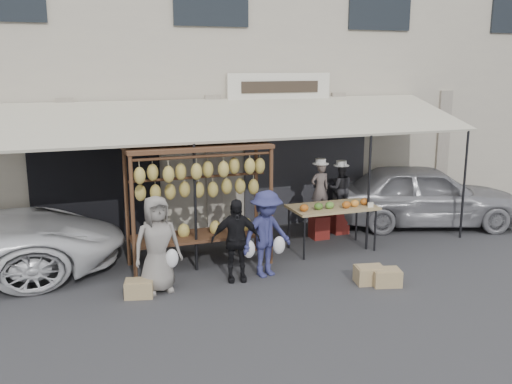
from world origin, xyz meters
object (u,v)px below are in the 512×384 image
Objects in this scene: customer_left at (157,244)px; crate_near_a at (370,275)px; sedan at (424,195)px; produce_table at (333,208)px; crate_far at (139,288)px; crate_near_b at (386,277)px; vendor_left at (320,189)px; banana_rack at (199,182)px; customer_mid at (236,240)px; vendor_right at (341,189)px; customer_right at (266,234)px.

customer_left is 3.60m from crate_near_a.
produce_table is at bearing 126.80° from sedan.
crate_far is at bearing -165.44° from produce_table.
vendor_left is at bearing 87.74° from crate_near_b.
banana_rack is 5.85× the size of crate_far.
customer_left reaches higher than customer_mid.
crate_near_b is 1.04× the size of crate_far.
vendor_right is (0.70, 1.01, 0.13)m from produce_table.
vendor_right is 4.75m from customer_left.
crate_near_a is at bearing 150.47° from sedan.
crate_near_a is 0.11× the size of sedan.
vendor_left is 2.78m from crate_near_a.
vendor_left is at bearing 24.38° from crate_far.
produce_table is at bearing 74.41° from vendor_right.
sedan is at bearing 45.77° from crate_near_b.
sedan is (2.82, 2.89, 0.58)m from crate_near_b.
customer_right reaches higher than crate_near_a.
banana_rack is 1.32m from customer_mid.
vendor_right is 3.06m from crate_near_a.
customer_left is at bearing 42.90° from vendor_right.
banana_rack is 1.63× the size of customer_left.
crate_near_a is (-0.91, -2.79, -0.86)m from vendor_right.
crate_far is at bearing 168.34° from customer_right.
vendor_right is at bearing -163.83° from vendor_left.
vendor_left is 0.80× the size of customer_mid.
crate_near_b is at bearing -36.98° from banana_rack.
vendor_right is at bearing 23.58° from crate_far.
vendor_left is at bearing 45.62° from customer_mid.
customer_mid reaches higher than crate_near_b.
crate_near_b is (-0.00, -1.97, -0.73)m from produce_table.
customer_left is 3.46× the size of crate_near_b.
crate_far is at bearing -164.70° from customer_mid.
sedan is at bearing 29.83° from customer_mid.
vendor_right reaches higher than customer_mid.
crate_near_b is (2.31, -1.08, -0.58)m from customer_mid.
banana_rack reaches higher than customer_left.
crate_near_b is 0.11× the size of sedan.
banana_rack is at bearing 117.68° from sedan.
produce_table is 1.11× the size of customer_right.
banana_rack reaches higher than crate_near_b.
crate_near_b is at bearing 95.86° from vendor_right.
produce_table is at bearing 89.94° from crate_near_b.
produce_table is at bearing 80.96° from vendor_left.
vendor_right is at bearing 16.00° from customer_left.
crate_near_a is at bearing -11.27° from crate_far.
produce_table is 1.94m from crate_near_a.
banana_rack reaches higher than sedan.
vendor_left reaches higher than sedan.
crate_near_b is at bearing -41.17° from crate_near_a.
customer_right is (0.57, 0.02, 0.05)m from customer_mid.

